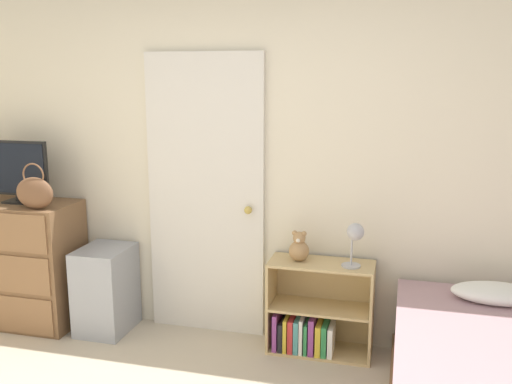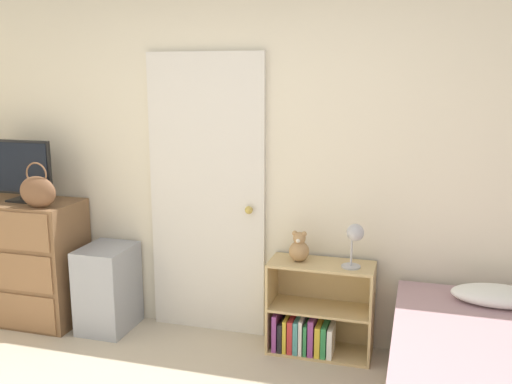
{
  "view_description": "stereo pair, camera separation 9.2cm",
  "coord_description": "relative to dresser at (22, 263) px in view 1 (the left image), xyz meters",
  "views": [
    {
      "loc": [
        0.95,
        -1.9,
        1.89
      ],
      "look_at": [
        0.01,
        1.66,
        1.12
      ],
      "focal_mm": 40.0,
      "sensor_mm": 36.0,
      "label": 1
    },
    {
      "loc": [
        1.04,
        -1.88,
        1.89
      ],
      "look_at": [
        0.01,
        1.66,
        1.12
      ],
      "focal_mm": 40.0,
      "sensor_mm": 36.0,
      "label": 2
    }
  ],
  "objects": [
    {
      "name": "dresser",
      "position": [
        0.0,
        0.0,
        0.0
      ],
      "size": [
        0.86,
        0.48,
        0.95
      ],
      "color": "brown",
      "rests_on": "ground_plane"
    },
    {
      "name": "teddy_bear",
      "position": [
        2.12,
        0.09,
        0.26
      ],
      "size": [
        0.14,
        0.14,
        0.21
      ],
      "color": "tan",
      "rests_on": "bookshelf"
    },
    {
      "name": "handbag",
      "position": [
        0.26,
        -0.14,
        0.59
      ],
      "size": [
        0.29,
        0.11,
        0.33
      ],
      "color": "brown",
      "rests_on": "dresser"
    },
    {
      "name": "storage_bin",
      "position": [
        0.69,
        0.02,
        -0.16
      ],
      "size": [
        0.35,
        0.43,
        0.64
      ],
      "color": "#999EA8",
      "rests_on": "ground_plane"
    },
    {
      "name": "door_closed",
      "position": [
        1.41,
        0.24,
        0.55
      ],
      "size": [
        0.87,
        0.09,
        2.04
      ],
      "color": "silver",
      "rests_on": "ground_plane"
    },
    {
      "name": "desk_lamp",
      "position": [
        2.5,
        0.04,
        0.39
      ],
      "size": [
        0.14,
        0.14,
        0.3
      ],
      "color": "#B2B2B7",
      "rests_on": "bookshelf"
    },
    {
      "name": "bookshelf",
      "position": [
        2.23,
        0.09,
        -0.23
      ],
      "size": [
        0.71,
        0.3,
        0.65
      ],
      "color": "tan",
      "rests_on": "ground_plane"
    },
    {
      "name": "tv",
      "position": [
        0.01,
        0.01,
        0.71
      ],
      "size": [
        0.53,
        0.16,
        0.46
      ],
      "color": "black",
      "rests_on": "dresser"
    },
    {
      "name": "wall_back",
      "position": [
        1.84,
        0.29,
        0.8
      ],
      "size": [
        10.0,
        0.06,
        2.55
      ],
      "color": "beige",
      "rests_on": "ground_plane"
    }
  ]
}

